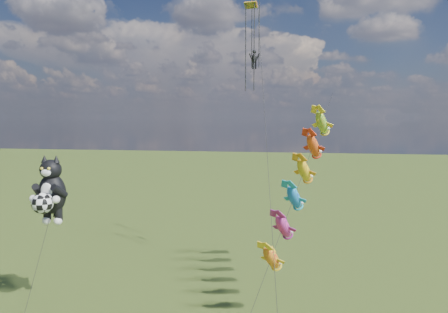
# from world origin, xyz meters

# --- Properties ---
(ground) EXTENTS (300.00, 300.00, 0.00)m
(ground) POSITION_xyz_m (0.00, 0.00, 0.00)
(ground) COLOR #243A0E
(cat_kite_rig) EXTENTS (2.39, 4.10, 11.47)m
(cat_kite_rig) POSITION_xyz_m (-0.10, 0.37, 8.90)
(cat_kite_rig) COLOR brown
(cat_kite_rig) RESTS_ON ground
(fish_windsock_rig) EXTENTS (6.46, 14.69, 16.29)m
(fish_windsock_rig) POSITION_xyz_m (17.42, 5.24, 9.16)
(fish_windsock_rig) COLOR brown
(fish_windsock_rig) RESTS_ON ground
(parafoil_rig) EXTENTS (4.18, 17.22, 26.80)m
(parafoil_rig) POSITION_xyz_m (13.49, 9.98, 20.18)
(parafoil_rig) COLOR brown
(parafoil_rig) RESTS_ON ground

